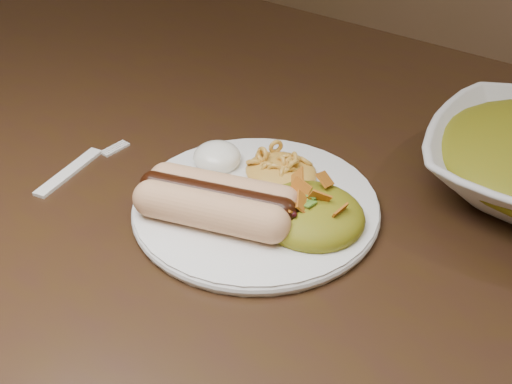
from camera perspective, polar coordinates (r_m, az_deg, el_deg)
The scene contains 7 objects.
table at distance 0.73m, azimuth 1.74°, elevation -3.67°, with size 1.60×0.90×0.75m.
plate at distance 0.60m, azimuth -0.00°, elevation -1.27°, with size 0.24×0.24×0.01m, color white.
hotdog at distance 0.57m, azimuth -3.80°, elevation -0.79°, with size 0.13×0.11×0.04m.
mac_and_cheese at distance 0.63m, azimuth 2.42°, elevation 2.76°, with size 0.08×0.07×0.03m, color gold.
sour_cream at distance 0.65m, azimuth -3.76°, elevation 3.91°, with size 0.05×0.05×0.03m, color white.
taco_salad at distance 0.57m, azimuth 5.32°, elevation -1.32°, with size 0.10×0.10×0.05m.
fork at distance 0.69m, azimuth -17.37°, elevation 1.85°, with size 0.02×0.14×0.00m, color white.
Camera 1 is at (0.34, -0.45, 1.12)m, focal length 42.00 mm.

